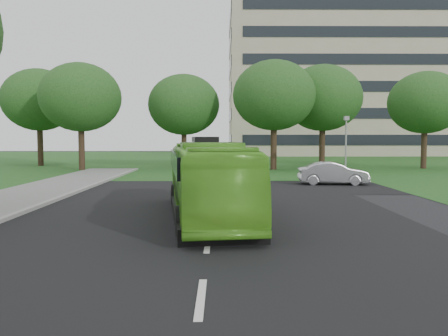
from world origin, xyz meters
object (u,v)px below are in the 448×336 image
(sedan, at_px, (333,173))
(camera_pole, at_px, (346,137))
(tree_park_e, at_px, (425,103))
(tree_park_f, at_px, (39,100))
(bus, at_px, (207,180))
(tree_park_d, at_px, (323,98))
(tree_park_a, at_px, (80,97))
(tree_park_c, at_px, (274,95))
(tree_park_b, at_px, (184,105))
(office_building, at_px, (347,81))

(sedan, bearing_deg, camera_pole, -16.60)
(tree_park_e, bearing_deg, tree_park_f, 173.47)
(bus, bearing_deg, sedan, 48.35)
(sedan, bearing_deg, tree_park_d, -5.64)
(tree_park_a, distance_m, tree_park_c, 17.05)
(tree_park_a, height_order, tree_park_b, tree_park_a)
(tree_park_c, relative_size, bus, 1.00)
(tree_park_a, distance_m, sedan, 23.43)
(tree_park_d, bearing_deg, tree_park_f, 174.32)
(office_building, xyz_separation_m, camera_pole, (-11.96, -41.96, -9.59))
(tree_park_b, bearing_deg, sedan, -55.56)
(tree_park_c, bearing_deg, tree_park_b, 161.99)
(tree_park_e, bearing_deg, tree_park_b, 176.43)
(tree_park_d, height_order, tree_park_f, tree_park_f)
(bus, bearing_deg, tree_park_f, 114.06)
(camera_pole, bearing_deg, tree_park_d, 97.14)
(tree_park_f, xyz_separation_m, sedan, (25.18, -17.94, -5.95))
(tree_park_a, bearing_deg, tree_park_e, 2.73)
(tree_park_f, relative_size, sedan, 2.33)
(sedan, bearing_deg, tree_park_f, 59.49)
(bus, bearing_deg, camera_pole, 52.89)
(tree_park_f, relative_size, bus, 1.01)
(tree_park_d, bearing_deg, tree_park_e, -9.12)
(bus, xyz_separation_m, camera_pole, (10.12, 17.97, 1.56))
(tree_park_b, distance_m, bus, 26.55)
(camera_pole, bearing_deg, bus, -111.99)
(tree_park_b, xyz_separation_m, tree_park_e, (22.28, -1.39, 0.10))
(tree_park_c, bearing_deg, tree_park_e, 5.20)
(tree_park_a, height_order, tree_park_c, tree_park_c)
(office_building, distance_m, tree_park_d, 36.40)
(office_building, bearing_deg, tree_park_f, -142.09)
(tree_park_e, bearing_deg, bus, -128.08)
(tree_park_b, height_order, tree_park_f, tree_park_f)
(office_building, xyz_separation_m, tree_park_d, (-11.92, -33.89, -5.89))
(tree_park_e, height_order, bus, tree_park_e)
(tree_park_b, height_order, sedan, tree_park_b)
(office_building, height_order, tree_park_a, office_building)
(tree_park_e, xyz_separation_m, tree_park_f, (-37.12, 4.25, 0.59))
(tree_park_d, height_order, camera_pole, tree_park_d)
(tree_park_c, bearing_deg, tree_park_a, -179.31)
(tree_park_a, bearing_deg, sedan, -32.49)
(tree_park_c, xyz_separation_m, bus, (-5.19, -23.30, -5.23))
(tree_park_b, relative_size, tree_park_e, 0.99)
(sedan, relative_size, camera_pole, 0.93)
(tree_park_b, relative_size, sedan, 2.11)
(tree_park_b, bearing_deg, camera_pole, -31.33)
(tree_park_f, bearing_deg, tree_park_e, -6.53)
(camera_pole, bearing_deg, tree_park_a, 174.27)
(tree_park_e, relative_size, sedan, 2.12)
(sedan, bearing_deg, tree_park_e, -36.11)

